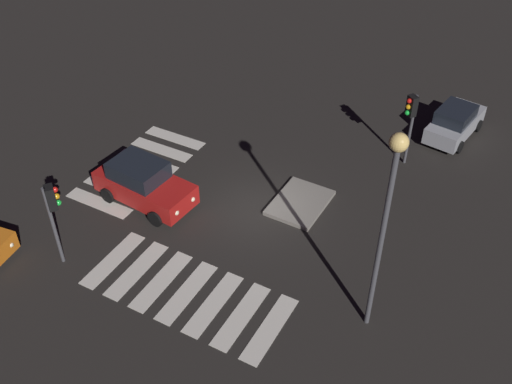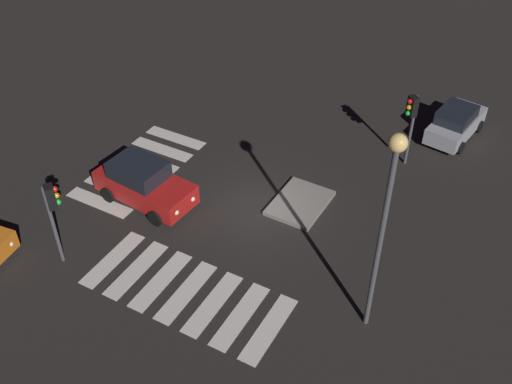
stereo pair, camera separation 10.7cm
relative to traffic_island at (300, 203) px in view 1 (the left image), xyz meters
name	(u,v)px [view 1 (the left image)]	position (x,y,z in m)	size (l,w,h in m)	color
ground_plane	(256,210)	(1.25, -1.48, -0.09)	(80.00, 80.00, 0.00)	black
traffic_island	(300,203)	(0.00, 0.00, 0.00)	(2.86, 2.17, 0.18)	gray
car_red	(144,183)	(3.00, -5.99, 0.86)	(2.41, 4.58, 1.94)	red
car_silver	(455,122)	(-8.45, 4.39, 0.74)	(4.05, 2.27, 1.69)	#9EA0A5
traffic_light_west	(411,113)	(-5.03, 2.90, 2.65)	(0.53, 0.54, 3.61)	#47474C
traffic_light_east	(53,206)	(7.37, -6.50, 2.65)	(0.53, 0.54, 3.61)	#47474C
street_lamp	(387,205)	(4.61, 4.78, 5.25)	(0.56, 0.56, 7.85)	#47474C
crosswalk_near	(140,168)	(1.25, -7.68, -0.08)	(6.45, 3.20, 0.02)	silver
crosswalk_side	(187,292)	(6.53, -1.48, -0.08)	(3.20, 7.60, 0.02)	silver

